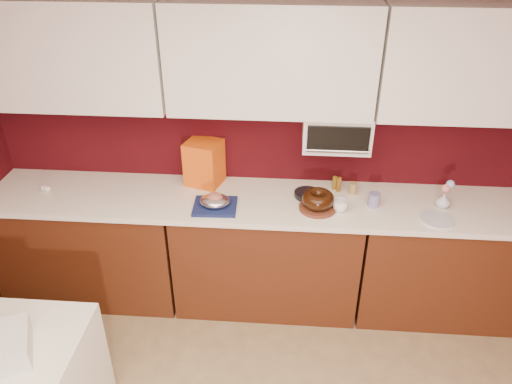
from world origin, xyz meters
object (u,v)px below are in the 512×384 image
(blue_jar, at_px, (374,200))
(coffee_mug, at_px, (340,204))
(flower_vase, at_px, (443,200))
(pandoro_box, at_px, (204,163))
(foil_ham_nest, at_px, (215,201))
(bundt_cake, at_px, (318,199))
(toaster_oven, at_px, (337,130))

(blue_jar, bearing_deg, coffee_mug, -160.90)
(coffee_mug, relative_size, flower_vase, 0.85)
(pandoro_box, bearing_deg, blue_jar, 5.31)
(foil_ham_nest, height_order, blue_jar, blue_jar)
(blue_jar, bearing_deg, flower_vase, 2.32)
(bundt_cake, height_order, foil_ham_nest, bundt_cake)
(bundt_cake, distance_m, flower_vase, 0.85)
(toaster_oven, bearing_deg, blue_jar, -33.67)
(bundt_cake, distance_m, foil_ham_nest, 0.70)
(bundt_cake, height_order, blue_jar, bundt_cake)
(toaster_oven, distance_m, blue_jar, 0.54)
(blue_jar, relative_size, flower_vase, 0.83)
(foil_ham_nest, bearing_deg, toaster_oven, 20.19)
(bundt_cake, xyz_separation_m, flower_vase, (0.85, 0.09, -0.02))
(pandoro_box, distance_m, flower_vase, 1.68)
(foil_ham_nest, bearing_deg, coffee_mug, 1.99)
(bundt_cake, relative_size, foil_ham_nest, 1.07)
(pandoro_box, bearing_deg, coffee_mug, -1.67)
(pandoro_box, relative_size, coffee_mug, 3.37)
(bundt_cake, distance_m, blue_jar, 0.39)
(flower_vase, bearing_deg, foil_ham_nest, -175.22)
(toaster_oven, bearing_deg, flower_vase, -12.57)
(toaster_oven, distance_m, foil_ham_nest, 0.95)
(foil_ham_nest, relative_size, blue_jar, 2.12)
(coffee_mug, xyz_separation_m, flower_vase, (0.70, 0.10, 0.01))
(coffee_mug, relative_size, blue_jar, 1.02)
(foil_ham_nest, xyz_separation_m, flower_vase, (1.54, 0.13, 0.00))
(coffee_mug, distance_m, blue_jar, 0.25)
(toaster_oven, relative_size, pandoro_box, 1.37)
(bundt_cake, relative_size, coffee_mug, 2.22)
(coffee_mug, bearing_deg, bundt_cake, 177.15)
(blue_jar, bearing_deg, pandoro_box, 169.16)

